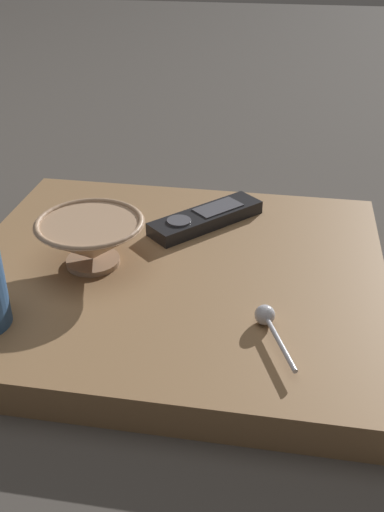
{
  "coord_description": "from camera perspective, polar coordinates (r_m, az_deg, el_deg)",
  "views": [
    {
      "loc": [
        0.72,
        0.15,
        0.5
      ],
      "look_at": [
        0.0,
        0.03,
        0.07
      ],
      "focal_mm": 41.68,
      "sensor_mm": 36.0,
      "label": 1
    }
  ],
  "objects": [
    {
      "name": "cereal_bowl",
      "position": [
        0.86,
        -9.66,
        1.56
      ],
      "size": [
        0.16,
        0.16,
        0.07
      ],
      "color": "tan",
      "rests_on": "table"
    },
    {
      "name": "tv_remote_near",
      "position": [
        0.97,
        1.35,
        3.69
      ],
      "size": [
        0.18,
        0.18,
        0.02
      ],
      "color": "black",
      "rests_on": "table"
    },
    {
      "name": "table",
      "position": [
        0.87,
        -1.9,
        -2.32
      ],
      "size": [
        0.54,
        0.61,
        0.05
      ],
      "color": "#936D47",
      "rests_on": "ground"
    },
    {
      "name": "teaspoon",
      "position": [
        0.74,
        7.24,
        -6.06
      ],
      "size": [
        0.11,
        0.06,
        0.03
      ],
      "color": "silver",
      "rests_on": "table"
    },
    {
      "name": "ground_plane",
      "position": [
        0.89,
        -1.87,
        -3.65
      ],
      "size": [
        6.0,
        6.0,
        0.0
      ],
      "primitive_type": "plane",
      "color": "#47423D"
    }
  ]
}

